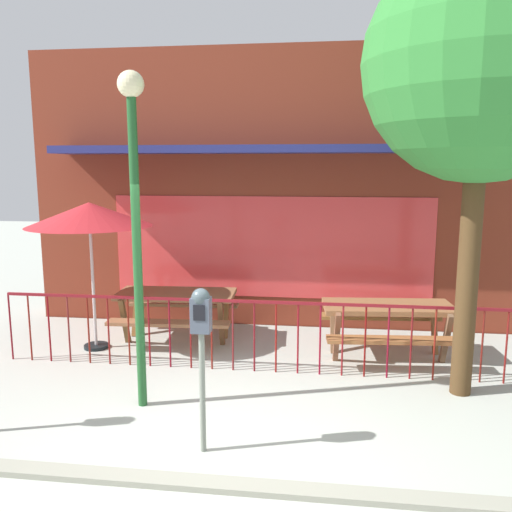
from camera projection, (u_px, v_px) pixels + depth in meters
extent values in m
plane|color=#ABB0A5|center=(223.00, 460.00, 4.89)|extent=(40.00, 40.00, 0.00)
cube|color=#461F14|center=(272.00, 321.00, 9.31)|extent=(8.20, 0.54, 0.01)
cube|color=maroon|center=(272.00, 189.00, 8.92)|extent=(8.20, 0.50, 4.61)
cube|color=#D83838|center=(271.00, 247.00, 8.83)|extent=(5.33, 0.02, 1.70)
cube|color=navy|center=(269.00, 149.00, 8.22)|extent=(6.97, 0.72, 0.12)
cube|color=maroon|center=(254.00, 302.00, 6.86)|extent=(6.89, 0.04, 0.04)
cylinder|color=maroon|center=(11.00, 327.00, 7.38)|extent=(0.02, 0.02, 0.95)
cylinder|color=maroon|center=(30.00, 327.00, 7.34)|extent=(0.02, 0.02, 0.95)
cylinder|color=maroon|center=(49.00, 328.00, 7.30)|extent=(0.02, 0.02, 0.95)
cylinder|color=maroon|center=(69.00, 329.00, 7.27)|extent=(0.02, 0.02, 0.95)
cylinder|color=maroon|center=(89.00, 330.00, 7.23)|extent=(0.02, 0.02, 0.95)
cylinder|color=maroon|center=(109.00, 331.00, 7.20)|extent=(0.02, 0.02, 0.95)
cylinder|color=maroon|center=(129.00, 332.00, 7.16)|extent=(0.02, 0.02, 0.95)
cylinder|color=maroon|center=(149.00, 332.00, 7.12)|extent=(0.02, 0.02, 0.95)
cylinder|color=maroon|center=(170.00, 333.00, 7.09)|extent=(0.02, 0.02, 0.95)
cylinder|color=maroon|center=(191.00, 334.00, 7.05)|extent=(0.02, 0.02, 0.95)
cylinder|color=maroon|center=(212.00, 335.00, 7.01)|extent=(0.02, 0.02, 0.95)
cylinder|color=maroon|center=(233.00, 336.00, 6.98)|extent=(0.02, 0.02, 0.95)
cylinder|color=maroon|center=(254.00, 337.00, 6.94)|extent=(0.02, 0.02, 0.95)
cylinder|color=maroon|center=(276.00, 338.00, 6.90)|extent=(0.02, 0.02, 0.95)
cylinder|color=maroon|center=(298.00, 339.00, 6.87)|extent=(0.02, 0.02, 0.95)
cylinder|color=maroon|center=(320.00, 339.00, 6.83)|extent=(0.02, 0.02, 0.95)
cylinder|color=maroon|center=(343.00, 340.00, 6.80)|extent=(0.02, 0.02, 0.95)
cylinder|color=#680C0B|center=(365.00, 341.00, 6.76)|extent=(0.02, 0.02, 0.95)
cylinder|color=maroon|center=(388.00, 342.00, 6.72)|extent=(0.02, 0.02, 0.95)
cylinder|color=maroon|center=(411.00, 343.00, 6.69)|extent=(0.02, 0.02, 0.95)
cylinder|color=maroon|center=(435.00, 344.00, 6.65)|extent=(0.02, 0.02, 0.95)
cylinder|color=maroon|center=(458.00, 345.00, 6.61)|extent=(0.02, 0.02, 0.95)
cylinder|color=maroon|center=(482.00, 346.00, 6.58)|extent=(0.02, 0.02, 0.95)
cylinder|color=maroon|center=(506.00, 347.00, 6.54)|extent=(0.02, 0.02, 0.95)
cube|color=brown|center=(176.00, 294.00, 8.15)|extent=(1.84, 0.85, 0.07)
cube|color=#8F5C3B|center=(168.00, 323.00, 7.66)|extent=(1.81, 0.35, 0.05)
cube|color=brown|center=(184.00, 304.00, 8.74)|extent=(1.81, 0.35, 0.05)
cube|color=brown|center=(125.00, 321.00, 7.99)|extent=(0.09, 0.35, 0.78)
cube|color=brown|center=(136.00, 311.00, 8.54)|extent=(0.09, 0.35, 0.78)
cube|color=brown|center=(221.00, 324.00, 7.88)|extent=(0.09, 0.35, 0.78)
cube|color=brown|center=(226.00, 313.00, 8.43)|extent=(0.09, 0.35, 0.78)
cube|color=brown|center=(388.00, 307.00, 7.40)|extent=(1.86, 0.91, 0.07)
cube|color=#935830|center=(396.00, 340.00, 6.91)|extent=(1.82, 0.41, 0.05)
cube|color=olive|center=(380.00, 317.00, 8.00)|extent=(1.82, 0.41, 0.05)
cube|color=brown|center=(337.00, 338.00, 7.22)|extent=(0.10, 0.35, 0.78)
cube|color=brown|center=(333.00, 326.00, 7.77)|extent=(0.10, 0.35, 0.78)
cube|color=brown|center=(446.00, 339.00, 7.16)|extent=(0.10, 0.35, 0.78)
cube|color=brown|center=(434.00, 327.00, 7.71)|extent=(0.10, 0.35, 0.78)
cylinder|color=black|center=(96.00, 346.00, 7.92)|extent=(0.36, 0.36, 0.05)
cylinder|color=#BBB0AF|center=(93.00, 278.00, 7.74)|extent=(0.04, 0.04, 2.13)
cone|color=#B42329|center=(89.00, 214.00, 7.59)|extent=(1.80, 1.80, 0.35)
cylinder|color=gray|center=(202.00, 392.00, 4.95)|extent=(0.06, 0.06, 1.18)
cube|color=#444C5B|center=(201.00, 315.00, 4.83)|extent=(0.18, 0.14, 0.33)
sphere|color=#3F4C51|center=(201.00, 298.00, 4.80)|extent=(0.17, 0.17, 0.17)
cube|color=black|center=(199.00, 313.00, 4.75)|extent=(0.11, 0.01, 0.14)
cylinder|color=#48311A|center=(468.00, 267.00, 6.09)|extent=(0.24, 0.24, 3.08)
sphere|color=#318034|center=(482.00, 63.00, 5.71)|extent=(2.61, 2.61, 2.61)
cylinder|color=#1F5326|center=(137.00, 258.00, 5.74)|extent=(0.10, 0.10, 3.41)
sphere|color=beige|center=(131.00, 84.00, 5.44)|extent=(0.28, 0.28, 0.28)
cube|color=gray|center=(214.00, 487.00, 4.47)|extent=(11.48, 0.20, 0.11)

